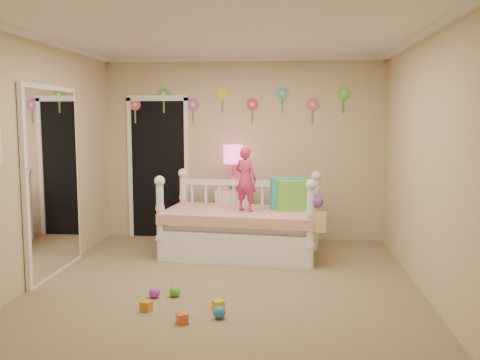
# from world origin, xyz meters

# --- Properties ---
(floor) EXTENTS (4.00, 4.50, 0.01)m
(floor) POSITION_xyz_m (0.00, 0.00, 0.00)
(floor) COLOR #7F684C
(floor) RESTS_ON ground
(ceiling) EXTENTS (4.00, 4.50, 0.01)m
(ceiling) POSITION_xyz_m (0.00, 0.00, 2.60)
(ceiling) COLOR white
(ceiling) RESTS_ON floor
(back_wall) EXTENTS (4.00, 0.01, 2.60)m
(back_wall) POSITION_xyz_m (0.00, 2.25, 1.30)
(back_wall) COLOR tan
(back_wall) RESTS_ON floor
(left_wall) EXTENTS (0.01, 4.50, 2.60)m
(left_wall) POSITION_xyz_m (-2.00, 0.00, 1.30)
(left_wall) COLOR tan
(left_wall) RESTS_ON floor
(right_wall) EXTENTS (0.01, 4.50, 2.60)m
(right_wall) POSITION_xyz_m (2.00, 0.00, 1.30)
(right_wall) COLOR tan
(right_wall) RESTS_ON floor
(crown_molding) EXTENTS (4.00, 4.50, 0.06)m
(crown_molding) POSITION_xyz_m (0.00, 0.00, 2.57)
(crown_molding) COLOR white
(crown_molding) RESTS_ON ceiling
(daybed) EXTENTS (2.04, 1.25, 1.05)m
(daybed) POSITION_xyz_m (0.05, 1.29, 0.53)
(daybed) COLOR white
(daybed) RESTS_ON floor
(pillow_turquoise) EXTENTS (0.42, 0.22, 0.41)m
(pillow_turquoise) POSITION_xyz_m (0.63, 1.39, 0.79)
(pillow_turquoise) COLOR teal
(pillow_turquoise) RESTS_ON daybed
(pillow_lime) EXTENTS (0.43, 0.24, 0.39)m
(pillow_lime) POSITION_xyz_m (0.72, 1.27, 0.78)
(pillow_lime) COLOR #6CC93D
(pillow_lime) RESTS_ON daybed
(child) EXTENTS (0.35, 0.30, 0.81)m
(child) POSITION_xyz_m (0.11, 1.20, 0.99)
(child) COLOR #CE2E68
(child) RESTS_ON daybed
(nightstand) EXTENTS (0.47, 0.37, 0.76)m
(nightstand) POSITION_xyz_m (-0.12, 2.01, 0.38)
(nightstand) COLOR white
(nightstand) RESTS_ON floor
(table_lamp) EXTENTS (0.28, 0.28, 0.61)m
(table_lamp) POSITION_xyz_m (-0.12, 2.01, 1.17)
(table_lamp) COLOR #E81F7D
(table_lamp) RESTS_ON nightstand
(closet_doorway) EXTENTS (0.90, 0.04, 2.07)m
(closet_doorway) POSITION_xyz_m (-1.25, 2.23, 1.03)
(closet_doorway) COLOR black
(closet_doorway) RESTS_ON back_wall
(flower_decals) EXTENTS (3.40, 0.02, 0.50)m
(flower_decals) POSITION_xyz_m (-0.09, 2.24, 1.94)
(flower_decals) COLOR #B2668C
(flower_decals) RESTS_ON back_wall
(mirror_closet) EXTENTS (0.07, 1.30, 2.10)m
(mirror_closet) POSITION_xyz_m (-1.96, 0.30, 1.05)
(mirror_closet) COLOR white
(mirror_closet) RESTS_ON left_wall
(hanging_bag) EXTENTS (0.20, 0.16, 0.36)m
(hanging_bag) POSITION_xyz_m (0.97, 0.74, 0.64)
(hanging_bag) COLOR beige
(hanging_bag) RESTS_ON daybed
(toy_scatter) EXTENTS (1.23, 1.51, 0.11)m
(toy_scatter) POSITION_xyz_m (-0.31, -0.62, 0.06)
(toy_scatter) COLOR #996666
(toy_scatter) RESTS_ON floor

